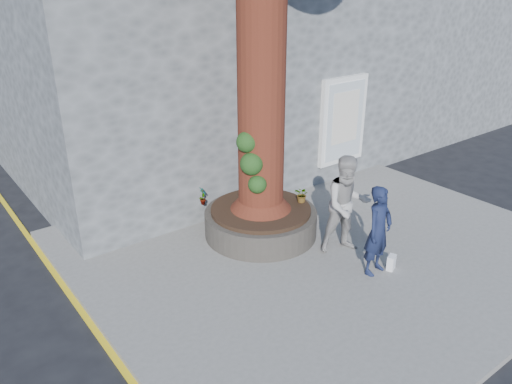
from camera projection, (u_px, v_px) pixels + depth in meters
ground at (296, 298)px, 8.53m from camera, size 120.00×120.00×0.00m
pavement at (318, 245)px, 10.07m from camera, size 9.00×8.00×0.12m
yellow_line at (101, 339)px, 7.56m from camera, size 0.10×30.00×0.01m
stone_shop at (195, 49)px, 13.89m from camera, size 10.30×8.30×6.30m
neighbour_shop at (382, 35)px, 18.40m from camera, size 6.00×8.00×6.00m
planter at (261, 221)px, 10.27m from camera, size 2.30×2.30×0.60m
man at (378, 231)px, 8.74m from camera, size 0.66×0.48×1.66m
woman at (347, 205)px, 9.41m from camera, size 1.15×1.05×1.93m
shopping_bag at (391, 263)px, 9.08m from camera, size 0.23×0.19×0.28m
plant_a at (203, 196)px, 10.21m from camera, size 0.24×0.25×0.39m
plant_b at (267, 177)px, 11.16m from camera, size 0.28×0.28×0.37m
plant_c at (267, 179)px, 11.17m from camera, size 0.20×0.20×0.31m
plant_d at (302, 195)px, 10.32m from camera, size 0.33×0.35×0.34m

